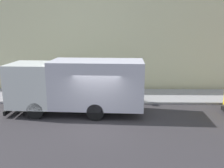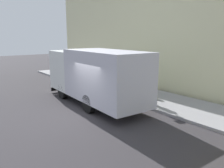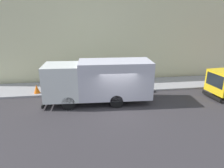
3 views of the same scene
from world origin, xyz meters
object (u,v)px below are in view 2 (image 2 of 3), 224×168
object	(u,v)px
pedestrian_walking	(134,74)
street_sign_post	(143,76)
pedestrian_standing	(143,80)
pedestrian_third	(151,88)
large_utility_truck	(94,74)
traffic_cone_orange	(84,79)

from	to	relation	value
pedestrian_walking	street_sign_post	xyz separation A→B (m)	(-2.52, -3.45, 0.59)
pedestrian_standing	street_sign_post	distance (m)	2.06
pedestrian_third	street_sign_post	world-z (taller)	street_sign_post
large_utility_truck	pedestrian_third	xyz separation A→B (m)	(2.22, -2.34, -0.70)
traffic_cone_orange	pedestrian_third	bearing A→B (deg)	-90.15
pedestrian_third	pedestrian_standing	bearing A→B (deg)	-73.56
traffic_cone_orange	street_sign_post	xyz separation A→B (m)	(-0.23, -6.84, 1.16)
pedestrian_standing	street_sign_post	bearing A→B (deg)	119.63
pedestrian_third	traffic_cone_orange	distance (m)	7.28
pedestrian_walking	traffic_cone_orange	xyz separation A→B (m)	(-2.30, 3.39, -0.57)
pedestrian_walking	pedestrian_third	world-z (taller)	pedestrian_walking
pedestrian_third	pedestrian_walking	bearing A→B (deg)	-71.09
large_utility_truck	pedestrian_standing	world-z (taller)	large_utility_truck
traffic_cone_orange	pedestrian_walking	bearing A→B (deg)	-55.85
pedestrian_standing	pedestrian_third	size ratio (longest dim) A/B	1.02
pedestrian_third	street_sign_post	xyz separation A→B (m)	(-0.21, 0.42, 0.62)
pedestrian_standing	traffic_cone_orange	world-z (taller)	pedestrian_standing
pedestrian_third	traffic_cone_orange	bearing A→B (deg)	-40.34
street_sign_post	traffic_cone_orange	bearing A→B (deg)	88.09
large_utility_truck	pedestrian_third	size ratio (longest dim) A/B	4.61
pedestrian_walking	pedestrian_third	bearing A→B (deg)	29.24
street_sign_post	pedestrian_third	bearing A→B (deg)	-63.61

